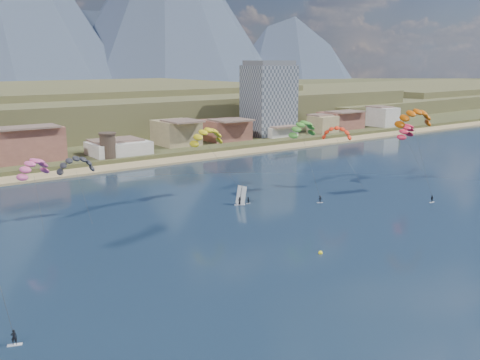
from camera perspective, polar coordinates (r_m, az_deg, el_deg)
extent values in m
plane|color=#0D2030|center=(89.03, 12.36, -9.97)|extent=(2400.00, 2400.00, 0.00)
cube|color=tan|center=(174.88, -14.37, 1.17)|extent=(2200.00, 12.00, 0.90)
cube|color=brown|center=(293.43, -15.52, 7.41)|extent=(320.00, 150.00, 15.00)
cube|color=brown|center=(414.34, 15.43, 8.32)|extent=(240.00, 120.00, 8.00)
cube|color=brown|center=(509.51, 20.40, 8.93)|extent=(260.00, 140.00, 12.00)
cone|color=#313E52|center=(1142.84, 4.96, 17.24)|extent=(340.00, 340.00, 250.00)
cone|color=#313E52|center=(1302.26, 12.29, 15.77)|extent=(320.00, 320.00, 220.00)
cube|color=gray|center=(234.68, 3.09, 8.50)|extent=(20.00, 16.00, 30.00)
cube|color=#59595E|center=(234.08, 3.14, 12.41)|extent=(18.00, 14.40, 2.00)
cylinder|color=#47382D|center=(183.04, -13.95, 3.52)|extent=(5.20, 5.20, 8.00)
cylinder|color=#47382D|center=(182.44, -14.02, 4.85)|extent=(5.82, 5.82, 0.60)
cube|color=silver|center=(73.05, -22.95, -15.92)|extent=(1.79, 1.06, 0.11)
imported|color=black|center=(72.58, -23.03, -15.19)|extent=(0.84, 0.69, 1.98)
cube|color=silver|center=(129.19, 0.87, -2.51)|extent=(1.34, 0.60, 0.09)
imported|color=black|center=(128.98, 0.87, -2.18)|extent=(0.81, 0.68, 1.48)
cylinder|color=#262626|center=(130.40, -1.37, 0.90)|extent=(0.05, 0.05, 17.27)
cube|color=silver|center=(138.36, 19.83, -2.25)|extent=(1.49, 0.51, 0.10)
imported|color=black|center=(138.15, 19.86, -1.89)|extent=(1.01, 0.46, 1.69)
cylinder|color=#262626|center=(141.25, 18.95, 1.94)|extent=(0.05, 0.05, 19.97)
cube|color=silver|center=(131.37, 8.55, -2.40)|extent=(1.45, 1.19, 0.10)
imported|color=black|center=(131.15, 8.56, -2.02)|extent=(1.25, 1.13, 1.68)
cylinder|color=#262626|center=(134.77, 7.60, 1.47)|extent=(0.05, 0.05, 18.08)
cylinder|color=#262626|center=(114.75, -20.45, -2.47)|extent=(0.04, 0.04, 13.08)
cylinder|color=#262626|center=(118.45, -16.32, -1.85)|extent=(0.04, 0.04, 12.67)
cylinder|color=#262626|center=(145.62, 11.32, 1.65)|extent=(0.04, 0.04, 15.05)
cylinder|color=#262626|center=(158.85, 18.27, 2.03)|extent=(0.04, 0.04, 14.49)
cube|color=silver|center=(127.90, -0.03, -2.66)|extent=(2.65, 1.68, 0.13)
imported|color=black|center=(127.64, -0.03, -2.23)|extent=(1.06, 0.89, 1.84)
cube|color=white|center=(127.56, 0.13, -1.63)|extent=(1.99, 2.94, 4.40)
sphere|color=yellow|center=(97.42, 8.60, -7.72)|extent=(0.78, 0.78, 0.78)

